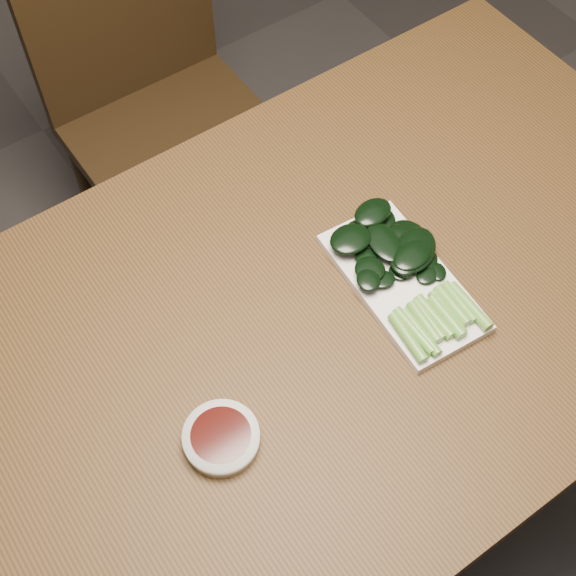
{
  "coord_description": "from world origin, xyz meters",
  "views": [
    {
      "loc": [
        -0.37,
        -0.47,
        1.76
      ],
      "look_at": [
        -0.0,
        0.05,
        0.76
      ],
      "focal_mm": 50.0,
      "sensor_mm": 36.0,
      "label": 1
    }
  ],
  "objects_px": {
    "sauce_bowl": "(221,438)",
    "table": "(308,340)",
    "chair_far": "(159,105)",
    "serving_plate": "(403,282)",
    "gai_lan": "(403,265)"
  },
  "relations": [
    {
      "from": "table",
      "to": "chair_far",
      "type": "bearing_deg",
      "value": 79.31
    },
    {
      "from": "serving_plate",
      "to": "sauce_bowl",
      "type": "bearing_deg",
      "value": -171.15
    },
    {
      "from": "chair_far",
      "to": "gai_lan",
      "type": "height_order",
      "value": "chair_far"
    },
    {
      "from": "chair_far",
      "to": "sauce_bowl",
      "type": "distance_m",
      "value": 0.95
    },
    {
      "from": "table",
      "to": "chair_far",
      "type": "relative_size",
      "value": 1.57
    },
    {
      "from": "table",
      "to": "serving_plate",
      "type": "distance_m",
      "value": 0.17
    },
    {
      "from": "serving_plate",
      "to": "gai_lan",
      "type": "distance_m",
      "value": 0.03
    },
    {
      "from": "serving_plate",
      "to": "gai_lan",
      "type": "xyz_separation_m",
      "value": [
        0.01,
        0.02,
        0.02
      ]
    },
    {
      "from": "table",
      "to": "sauce_bowl",
      "type": "xyz_separation_m",
      "value": [
        -0.21,
        -0.09,
        0.08
      ]
    },
    {
      "from": "table",
      "to": "serving_plate",
      "type": "relative_size",
      "value": 5.01
    },
    {
      "from": "sauce_bowl",
      "to": "gai_lan",
      "type": "bearing_deg",
      "value": 10.91
    },
    {
      "from": "table",
      "to": "chair_far",
      "type": "height_order",
      "value": "chair_far"
    },
    {
      "from": "sauce_bowl",
      "to": "serving_plate",
      "type": "height_order",
      "value": "sauce_bowl"
    },
    {
      "from": "chair_far",
      "to": "gai_lan",
      "type": "xyz_separation_m",
      "value": [
        0.01,
        -0.77,
        0.29
      ]
    },
    {
      "from": "sauce_bowl",
      "to": "table",
      "type": "bearing_deg",
      "value": 23.81
    }
  ]
}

